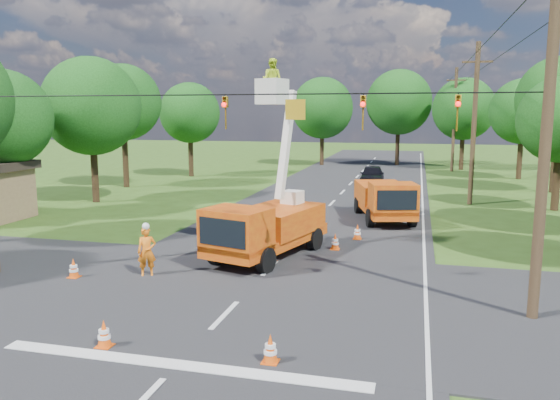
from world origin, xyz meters
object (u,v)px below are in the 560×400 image
(tree_left_d, at_px, (91,106))
(tree_right_e, at_px, (523,112))
(pole_right_far, at_px, (454,119))
(traffic_cone_6, at_px, (386,211))
(tree_left_e, at_px, (123,103))
(traffic_cone_1, at_px, (270,349))
(distant_car, at_px, (372,175))
(second_truck, at_px, (385,199))
(traffic_cone_3, at_px, (357,232))
(ground_worker, at_px, (147,252))
(tree_far_c, at_px, (464,109))
(pole_right_mid, at_px, (474,123))
(tree_left_c, at_px, (3,118))
(traffic_cone_4, at_px, (74,268))
(tree_far_b, at_px, (399,102))
(tree_right_d, at_px, (559,99))
(pole_right_near, at_px, (546,137))
(traffic_cone_2, at_px, (335,242))
(bucket_truck, at_px, (266,218))
(tree_left_f, at_px, (190,113))
(tree_far_a, at_px, (322,108))

(tree_left_d, bearing_deg, tree_right_e, 34.78)
(tree_left_d, bearing_deg, pole_right_far, 46.77)
(traffic_cone_6, distance_m, tree_left_e, 22.67)
(traffic_cone_1, bearing_deg, distant_car, 90.60)
(second_truck, bearing_deg, traffic_cone_3, -116.12)
(ground_worker, xyz_separation_m, pole_right_far, (12.49, 39.00, 4.21))
(ground_worker, height_order, tree_far_c, tree_far_c)
(pole_right_mid, bearing_deg, tree_far_c, 87.40)
(tree_left_c, distance_m, tree_right_e, 39.93)
(traffic_cone_4, distance_m, tree_far_b, 46.29)
(tree_far_c, bearing_deg, tree_right_d, -70.54)
(traffic_cone_6, bearing_deg, pole_right_near, -70.92)
(traffic_cone_3, bearing_deg, traffic_cone_2, -108.25)
(tree_left_c, bearing_deg, bucket_truck, -16.07)
(tree_far_b, bearing_deg, second_truck, -88.98)
(traffic_cone_6, relative_size, tree_left_f, 0.08)
(second_truck, xyz_separation_m, tree_far_a, (-8.57, 29.77, 5.00))
(ground_worker, xyz_separation_m, tree_right_d, (18.79, 26.00, 5.78))
(tree_right_e, bearing_deg, tree_far_b, 137.20)
(traffic_cone_4, bearing_deg, traffic_cone_6, 54.71)
(pole_right_far, bearing_deg, tree_left_e, -144.57)
(distant_car, relative_size, pole_right_near, 0.46)
(bucket_truck, relative_size, traffic_cone_6, 11.02)
(distant_car, relative_size, traffic_cone_4, 6.46)
(second_truck, relative_size, tree_left_f, 0.77)
(bucket_truck, relative_size, ground_worker, 4.37)
(tree_far_b, bearing_deg, tree_far_a, -165.96)
(traffic_cone_1, xyz_separation_m, traffic_cone_6, (1.54, 18.73, 0.00))
(second_truck, xyz_separation_m, tree_left_e, (-20.37, 8.77, 5.30))
(traffic_cone_3, bearing_deg, pole_right_near, -55.31)
(bucket_truck, relative_size, pole_right_mid, 0.78)
(pole_right_far, bearing_deg, traffic_cone_1, -98.25)
(tree_left_d, bearing_deg, tree_left_f, 89.24)
(pole_right_mid, distance_m, pole_right_far, 20.00)
(tree_far_b, bearing_deg, bucket_truck, -95.00)
(traffic_cone_6, bearing_deg, pole_right_mid, 49.72)
(pole_right_mid, bearing_deg, tree_left_e, 175.48)
(traffic_cone_1, distance_m, tree_left_f, 38.79)
(tree_right_e, height_order, tree_far_c, tree_far_c)
(tree_right_d, bearing_deg, tree_far_c, 109.46)
(traffic_cone_2, height_order, tree_left_c, tree_left_c)
(second_truck, bearing_deg, tree_left_f, 122.41)
(pole_right_far, bearing_deg, traffic_cone_4, -110.46)
(ground_worker, relative_size, tree_right_d, 0.18)
(tree_far_b, bearing_deg, pole_right_near, -83.03)
(tree_left_f, distance_m, tree_right_d, 29.77)
(tree_left_e, distance_m, tree_far_a, 24.09)
(tree_left_f, relative_size, tree_far_c, 0.92)
(pole_right_far, xyz_separation_m, tree_right_d, (6.30, -13.00, 1.57))
(pole_right_mid, relative_size, tree_left_e, 1.06)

